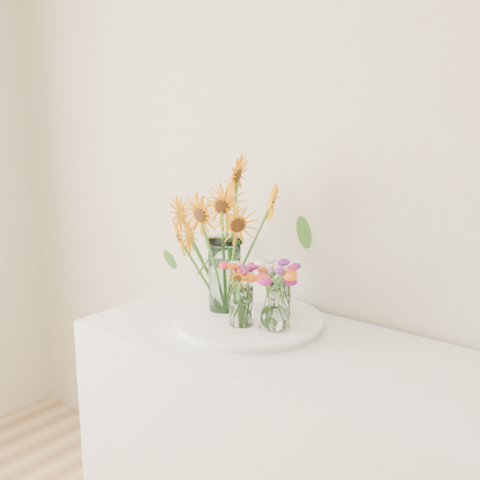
{
  "coord_description": "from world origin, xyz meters",
  "views": [
    {
      "loc": [
        0.8,
        0.51,
        1.6
      ],
      "look_at": [
        -0.4,
        1.98,
        1.18
      ],
      "focal_mm": 45.0,
      "sensor_mm": 36.0,
      "label": 1
    }
  ],
  "objects_px": {
    "mason_jar": "(225,274)",
    "small_vase_a": "(241,307)",
    "small_vase_b": "(274,310)",
    "tray": "(249,322)",
    "small_vase_c": "(280,300)",
    "counter": "(295,478)"
  },
  "relations": [
    {
      "from": "mason_jar",
      "to": "small_vase_a",
      "type": "distance_m",
      "value": 0.17
    },
    {
      "from": "small_vase_b",
      "to": "mason_jar",
      "type": "bearing_deg",
      "value": 168.94
    },
    {
      "from": "tray",
      "to": "mason_jar",
      "type": "bearing_deg",
      "value": 173.8
    },
    {
      "from": "small_vase_a",
      "to": "small_vase_b",
      "type": "xyz_separation_m",
      "value": [
        0.1,
        0.03,
        0.0
      ]
    },
    {
      "from": "small_vase_a",
      "to": "small_vase_b",
      "type": "height_order",
      "value": "small_vase_b"
    },
    {
      "from": "tray",
      "to": "small_vase_c",
      "type": "xyz_separation_m",
      "value": [
        0.07,
        0.08,
        0.07
      ]
    },
    {
      "from": "mason_jar",
      "to": "small_vase_b",
      "type": "xyz_separation_m",
      "value": [
        0.24,
        -0.05,
        -0.06
      ]
    },
    {
      "from": "counter",
      "to": "small_vase_c",
      "type": "xyz_separation_m",
      "value": [
        -0.15,
        0.11,
        0.53
      ]
    },
    {
      "from": "counter",
      "to": "tray",
      "type": "distance_m",
      "value": 0.51
    },
    {
      "from": "small_vase_b",
      "to": "small_vase_a",
      "type": "bearing_deg",
      "value": -161.36
    },
    {
      "from": "small_vase_a",
      "to": "small_vase_c",
      "type": "relative_size",
      "value": 1.09
    },
    {
      "from": "counter",
      "to": "small_vase_b",
      "type": "bearing_deg",
      "value": 179.27
    },
    {
      "from": "small_vase_a",
      "to": "small_vase_b",
      "type": "bearing_deg",
      "value": 18.64
    },
    {
      "from": "tray",
      "to": "small_vase_c",
      "type": "bearing_deg",
      "value": 47.98
    },
    {
      "from": "tray",
      "to": "counter",
      "type": "bearing_deg",
      "value": -9.35
    },
    {
      "from": "mason_jar",
      "to": "small_vase_c",
      "type": "height_order",
      "value": "mason_jar"
    },
    {
      "from": "small_vase_b",
      "to": "tray",
      "type": "bearing_deg",
      "value": 164.71
    },
    {
      "from": "tray",
      "to": "small_vase_a",
      "type": "xyz_separation_m",
      "value": [
        0.02,
        -0.07,
        0.08
      ]
    },
    {
      "from": "mason_jar",
      "to": "small_vase_c",
      "type": "relative_size",
      "value": 2.16
    },
    {
      "from": "tray",
      "to": "small_vase_b",
      "type": "height_order",
      "value": "small_vase_b"
    },
    {
      "from": "counter",
      "to": "mason_jar",
      "type": "distance_m",
      "value": 0.69
    },
    {
      "from": "tray",
      "to": "mason_jar",
      "type": "distance_m",
      "value": 0.18
    }
  ]
}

